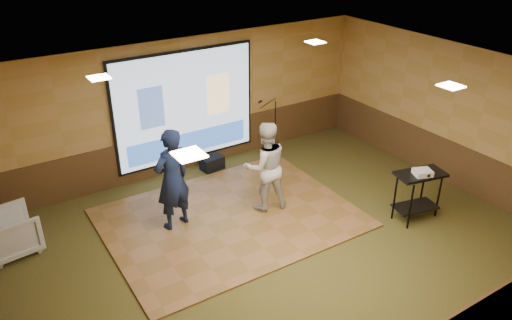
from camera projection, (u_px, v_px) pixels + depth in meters
ground at (273, 242)px, 9.00m from camera, size 9.00×9.00×0.00m
room_shell at (275, 136)px, 8.06m from camera, size 9.04×7.04×3.02m
wainscot_back at (188, 148)px, 11.41m from camera, size 9.00×0.04×0.95m
wainscot_right at (442, 159)px, 10.94m from camera, size 0.04×7.00×0.95m
projector_screen at (186, 108)px, 10.92m from camera, size 3.32×0.06×2.52m
downlight_nw at (99, 78)px, 7.96m from camera, size 0.32×0.32×0.02m
downlight_ne at (315, 42)px, 10.07m from camera, size 0.32×0.32×0.02m
downlight_sw at (189, 155)px, 5.48m from camera, size 0.32×0.32×0.02m
downlight_se at (451, 86)px, 7.59m from camera, size 0.32×0.32×0.02m
dance_floor at (231, 218)px, 9.68m from camera, size 4.68×3.58×0.03m
player_left at (172, 179)px, 9.00m from camera, size 0.80×0.61×1.96m
player_right at (265, 166)px, 9.60m from camera, size 1.01×0.86×1.82m
av_table at (419, 187)px, 9.42m from camera, size 0.93×0.49×0.98m
projector at (423, 173)px, 9.19m from camera, size 0.39×0.36×0.11m
mic_stand at (273, 139)px, 11.84m from camera, size 0.60×0.25×1.54m
banquet_chair at (11, 232)px, 8.60m from camera, size 0.96×0.94×0.78m
duffel_bag at (212, 163)px, 11.45m from camera, size 0.53×0.38×0.31m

